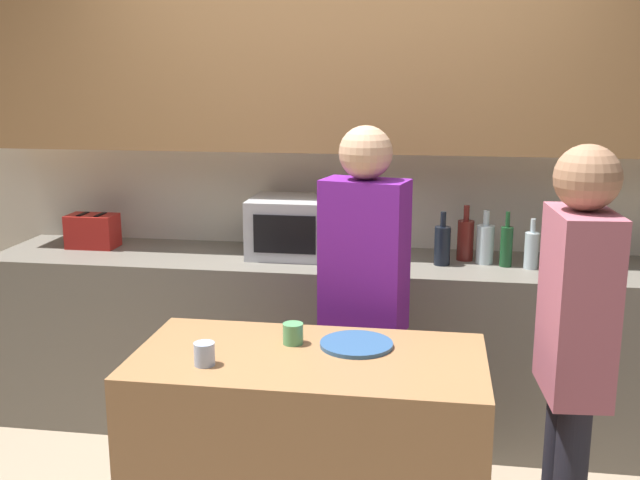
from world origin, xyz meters
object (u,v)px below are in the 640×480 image
at_px(bottle_6, 575,244).
at_px(cup_0, 293,334).
at_px(bottle_2, 485,243).
at_px(plate_on_island, 356,344).
at_px(microwave, 301,227).
at_px(bottle_3, 506,245).
at_px(person_center, 364,288).
at_px(toaster, 93,231).
at_px(bottle_5, 556,246).
at_px(bottle_1, 465,239).
at_px(cup_1, 204,354).
at_px(bottle_4, 532,250).
at_px(bottle_0, 442,245).
at_px(person_left, 574,343).

xyz_separation_m(bottle_6, cup_0, (-1.17, -1.22, -0.09)).
distance_m(bottle_2, plate_on_island, 1.31).
distance_m(microwave, bottle_3, 1.03).
distance_m(microwave, person_center, 0.87).
distance_m(bottle_6, person_center, 1.22).
relative_size(toaster, bottle_5, 0.83).
height_order(bottle_1, bottle_6, bottle_6).
relative_size(bottle_3, bottle_5, 0.88).
relative_size(bottle_1, cup_1, 3.62).
bearing_deg(toaster, bottle_3, -1.86).
bearing_deg(bottle_5, cup_0, -133.26).
height_order(bottle_2, bottle_6, bottle_6).
bearing_deg(bottle_4, person_center, -138.03).
xyz_separation_m(bottle_4, person_center, (-0.75, -0.67, -0.03)).
height_order(cup_1, person_center, person_center).
xyz_separation_m(bottle_6, cup_1, (-1.42, -1.46, -0.09)).
height_order(bottle_4, person_center, person_center).
bearing_deg(bottle_2, bottle_4, -17.41).
bearing_deg(cup_1, cup_0, 43.54).
relative_size(bottle_2, plate_on_island, 1.03).
distance_m(bottle_0, cup_1, 1.60).
relative_size(microwave, bottle_0, 1.96).
distance_m(microwave, plate_on_island, 1.31).
bearing_deg(microwave, person_center, -62.40).
relative_size(bottle_0, bottle_6, 0.90).
xyz_separation_m(bottle_1, cup_1, (-0.90, -1.50, -0.09)).
relative_size(bottle_3, cup_1, 3.52).
bearing_deg(person_center, microwave, -49.16).
bearing_deg(person_center, plate_on_island, 105.65).
xyz_separation_m(toaster, person_left, (2.30, -1.27, -0.04)).
distance_m(toaster, plate_on_island, 2.00).
xyz_separation_m(bottle_3, cup_0, (-0.84, -1.17, -0.08)).
relative_size(bottle_0, plate_on_island, 1.02).
distance_m(plate_on_island, person_left, 0.74).
relative_size(bottle_3, person_center, 0.17).
bearing_deg(bottle_2, person_center, -125.66).
xyz_separation_m(bottle_3, bottle_4, (0.12, -0.02, -0.01)).
bearing_deg(person_left, microwave, 38.03).
distance_m(bottle_3, cup_0, 1.44).
bearing_deg(cup_0, person_left, -2.06).
distance_m(person_left, person_center, 0.90).
xyz_separation_m(toaster, person_center, (1.55, -0.77, -0.03)).
bearing_deg(bottle_5, person_left, -95.27).
bearing_deg(microwave, bottle_3, -3.85).
distance_m(bottle_0, bottle_5, 0.54).
distance_m(bottle_0, person_center, 0.75).
relative_size(bottle_1, bottle_2, 1.05).
relative_size(toaster, cup_1, 3.35).
distance_m(bottle_5, plate_on_island, 1.41).
height_order(toaster, bottle_3, bottle_3).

